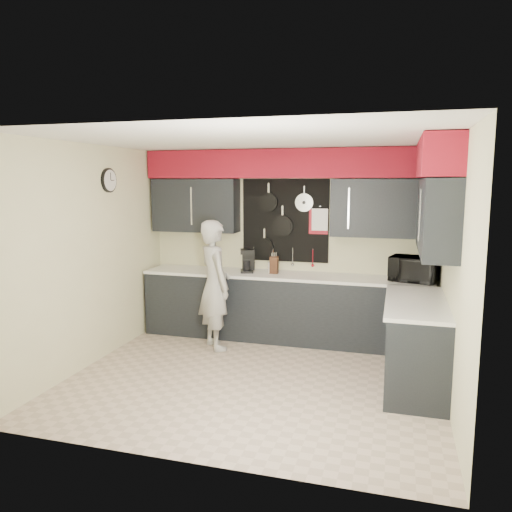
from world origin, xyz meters
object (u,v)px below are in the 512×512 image
(coffee_maker, at_px, (247,260))
(microwave, at_px, (414,269))
(knife_block, at_px, (274,265))
(person, at_px, (215,285))
(utensil_crock, at_px, (272,267))

(coffee_maker, bearing_deg, microwave, -19.33)
(knife_block, xyz_separation_m, coffee_maker, (-0.38, 0.01, 0.05))
(person, bearing_deg, microwave, -118.99)
(knife_block, relative_size, utensil_crock, 1.62)
(microwave, height_order, knife_block, microwave)
(microwave, distance_m, coffee_maker, 2.20)
(coffee_maker, bearing_deg, person, -132.25)
(utensil_crock, height_order, person, person)
(knife_block, height_order, utensil_crock, knife_block)
(microwave, distance_m, knife_block, 1.82)
(person, bearing_deg, coffee_maker, -65.56)
(microwave, xyz_separation_m, knife_block, (-1.82, 0.04, -0.04))
(knife_block, bearing_deg, utensil_crock, 126.05)
(microwave, xyz_separation_m, person, (-2.47, -0.54, -0.23))
(person, bearing_deg, knife_block, -89.44)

